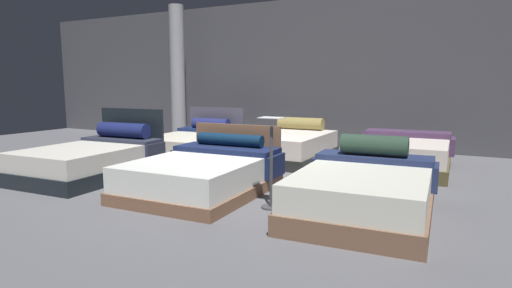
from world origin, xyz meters
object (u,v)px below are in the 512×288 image
(bed_0, at_px, (93,159))
(bed_1, at_px, (205,173))
(support_pillar, at_px, (178,74))
(bed_5, at_px, (402,154))
(bed_4, at_px, (285,146))
(bed_2, at_px, (364,191))
(price_sign, at_px, (271,173))
(bed_3, at_px, (195,141))

(bed_0, height_order, bed_1, bed_0)
(bed_1, relative_size, support_pillar, 0.60)
(bed_5, bearing_deg, bed_0, -147.85)
(bed_0, relative_size, bed_4, 1.02)
(bed_2, bearing_deg, bed_5, 87.07)
(price_sign, bearing_deg, bed_3, 136.88)
(bed_0, relative_size, price_sign, 1.97)
(bed_1, bearing_deg, price_sign, -14.22)
(bed_0, xyz_separation_m, bed_5, (4.34, 2.84, -0.01))
(bed_1, relative_size, bed_3, 0.95)
(bed_3, xyz_separation_m, support_pillar, (-1.52, 1.44, 1.53))
(bed_2, bearing_deg, support_pillar, 141.27)
(bed_0, relative_size, bed_5, 1.06)
(bed_3, bearing_deg, price_sign, -45.24)
(price_sign, bearing_deg, bed_0, 175.51)
(bed_2, xyz_separation_m, bed_3, (-4.35, 2.88, -0.06))
(bed_2, relative_size, support_pillar, 0.60)
(bed_3, distance_m, bed_4, 2.20)
(bed_4, bearing_deg, price_sign, -68.90)
(support_pillar, bearing_deg, bed_4, -21.87)
(bed_2, bearing_deg, bed_4, 124.90)
(bed_1, xyz_separation_m, bed_3, (-2.18, 2.84, -0.04))
(bed_0, height_order, bed_2, bed_0)
(bed_1, xyz_separation_m, bed_2, (2.17, -0.04, 0.02))
(bed_1, relative_size, bed_5, 1.04)
(bed_5, relative_size, support_pillar, 0.58)
(bed_3, bearing_deg, bed_0, -91.39)
(bed_5, bearing_deg, bed_3, 178.96)
(price_sign, bearing_deg, bed_4, 110.04)
(bed_0, distance_m, bed_5, 5.18)
(bed_1, distance_m, price_sign, 1.16)
(bed_2, height_order, bed_3, bed_3)
(bed_0, bearing_deg, price_sign, -6.69)
(bed_2, xyz_separation_m, support_pillar, (-5.87, 4.32, 1.47))
(bed_2, height_order, support_pillar, support_pillar)
(bed_0, distance_m, bed_4, 3.52)
(bed_5, xyz_separation_m, price_sign, (-1.07, -3.09, 0.15))
(bed_0, xyz_separation_m, bed_1, (2.15, -0.00, -0.02))
(bed_3, relative_size, support_pillar, 0.63)
(bed_0, bearing_deg, bed_1, -2.20)
(bed_1, relative_size, price_sign, 1.93)
(bed_1, bearing_deg, bed_2, -2.49)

